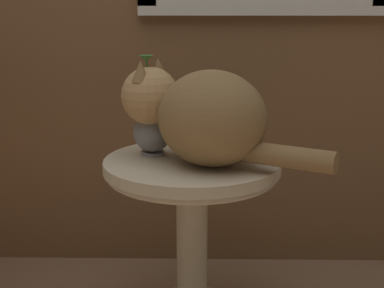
{
  "coord_description": "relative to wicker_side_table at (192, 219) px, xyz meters",
  "views": [
    {
      "loc": [
        0.22,
        -1.57,
        1.07
      ],
      "look_at": [
        0.18,
        0.16,
        0.63
      ],
      "focal_mm": 54.34,
      "sensor_mm": 36.0,
      "label": 1
    }
  ],
  "objects": [
    {
      "name": "cat",
      "position": [
        0.03,
        -0.05,
        0.35
      ],
      "size": [
        0.62,
        0.41,
        0.31
      ],
      "color": "olive",
      "rests_on": "wicker_side_table"
    },
    {
      "name": "wicker_side_table",
      "position": [
        0.0,
        0.0,
        0.0
      ],
      "size": [
        0.55,
        0.55,
        0.58
      ],
      "color": "beige",
      "rests_on": "ground_plane"
    },
    {
      "name": "pewter_vase_with_ivy",
      "position": [
        -0.13,
        0.06,
        0.29
      ],
      "size": [
        0.12,
        0.12,
        0.32
      ],
      "color": "gray",
      "rests_on": "wicker_side_table"
    }
  ]
}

